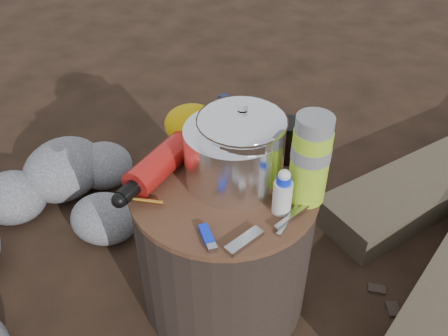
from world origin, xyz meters
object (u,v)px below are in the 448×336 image
(fuel_bottle, at_px, (164,160))
(travel_mug, at_px, (288,141))
(thermos, at_px, (310,160))
(camping_pot, at_px, (241,146))
(stump, at_px, (224,245))

(fuel_bottle, bearing_deg, travel_mug, 40.59)
(thermos, bearing_deg, camping_pot, 175.22)
(fuel_bottle, xyz_separation_m, travel_mug, (0.28, 0.15, 0.02))
(stump, distance_m, travel_mug, 0.33)
(camping_pot, distance_m, travel_mug, 0.16)
(camping_pot, xyz_separation_m, fuel_bottle, (-0.19, -0.03, -0.07))
(stump, xyz_separation_m, camping_pot, (0.03, 0.03, 0.32))
(thermos, relative_size, travel_mug, 2.03)
(camping_pot, bearing_deg, travel_mug, 54.37)
(fuel_bottle, height_order, thermos, thermos)
(fuel_bottle, xyz_separation_m, thermos, (0.35, 0.01, 0.07))
(camping_pot, distance_m, thermos, 0.16)
(thermos, bearing_deg, fuel_bottle, -177.62)
(camping_pot, bearing_deg, thermos, -4.78)
(camping_pot, xyz_separation_m, travel_mug, (0.09, 0.12, -0.05))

